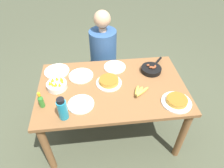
% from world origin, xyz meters
% --- Properties ---
extents(ground_plane, '(14.00, 14.00, 0.00)m').
position_xyz_m(ground_plane, '(0.00, 0.00, 0.00)').
color(ground_plane, '#474C38').
extents(dining_table, '(1.44, 0.89, 0.73)m').
position_xyz_m(dining_table, '(0.00, 0.00, 0.63)').
color(dining_table, brown).
rests_on(dining_table, ground_plane).
extents(banana_bunch, '(0.18, 0.16, 0.04)m').
position_xyz_m(banana_bunch, '(0.24, -0.12, 0.75)').
color(banana_bunch, gold).
rests_on(banana_bunch, dining_table).
extents(skillet, '(0.28, 0.30, 0.08)m').
position_xyz_m(skillet, '(0.44, 0.19, 0.76)').
color(skillet, black).
rests_on(skillet, dining_table).
extents(frittata_plate_center, '(0.27, 0.27, 0.06)m').
position_xyz_m(frittata_plate_center, '(0.55, -0.29, 0.76)').
color(frittata_plate_center, silver).
rests_on(frittata_plate_center, dining_table).
extents(frittata_plate_side, '(0.25, 0.25, 0.06)m').
position_xyz_m(frittata_plate_side, '(-0.03, 0.04, 0.76)').
color(frittata_plate_side, silver).
rests_on(frittata_plate_side, dining_table).
extents(empty_plate_near_front, '(0.24, 0.24, 0.02)m').
position_xyz_m(empty_plate_near_front, '(-0.30, -0.21, 0.74)').
color(empty_plate_near_front, silver).
rests_on(empty_plate_near_front, dining_table).
extents(empty_plate_far_left, '(0.25, 0.25, 0.02)m').
position_xyz_m(empty_plate_far_left, '(-0.30, 0.19, 0.74)').
color(empty_plate_far_left, silver).
rests_on(empty_plate_far_left, dining_table).
extents(empty_plate_far_right, '(0.26, 0.26, 0.02)m').
position_xyz_m(empty_plate_far_right, '(-0.56, 0.29, 0.74)').
color(empty_plate_far_right, silver).
rests_on(empty_plate_far_right, dining_table).
extents(empty_plate_mid_edge, '(0.24, 0.24, 0.02)m').
position_xyz_m(empty_plate_mid_edge, '(0.06, 0.30, 0.74)').
color(empty_plate_mid_edge, silver).
rests_on(empty_plate_mid_edge, dining_table).
extents(fruit_bowl_mango, '(0.19, 0.19, 0.12)m').
position_xyz_m(fruit_bowl_mango, '(-0.53, 0.04, 0.77)').
color(fruit_bowl_mango, silver).
rests_on(fruit_bowl_mango, dining_table).
extents(water_bottle, '(0.08, 0.08, 0.22)m').
position_xyz_m(water_bottle, '(-0.44, -0.33, 0.83)').
color(water_bottle, teal).
rests_on(water_bottle, dining_table).
extents(hot_sauce_bottle, '(0.05, 0.05, 0.16)m').
position_xyz_m(hot_sauce_bottle, '(-0.64, -0.19, 0.80)').
color(hot_sauce_bottle, '#337F2D').
rests_on(hot_sauce_bottle, dining_table).
extents(person_figure, '(0.36, 0.36, 1.22)m').
position_xyz_m(person_figure, '(-0.03, 0.70, 0.50)').
color(person_figure, black).
rests_on(person_figure, ground_plane).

